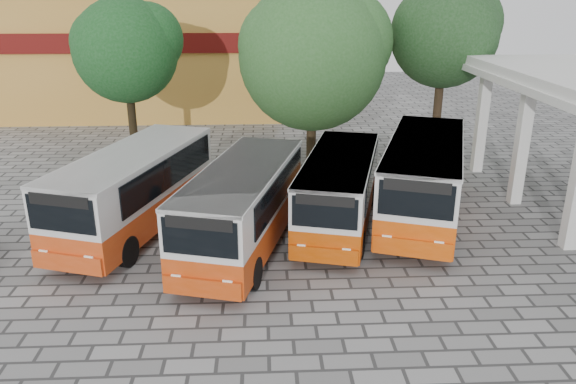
{
  "coord_description": "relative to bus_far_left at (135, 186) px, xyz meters",
  "views": [
    {
      "loc": [
        -2.58,
        -15.19,
        8.39
      ],
      "look_at": [
        -1.68,
        3.74,
        1.5
      ],
      "focal_mm": 35.0,
      "sensor_mm": 36.0,
      "label": 1
    }
  ],
  "objects": [
    {
      "name": "ground",
      "position": [
        7.17,
        -4.02,
        -1.73
      ],
      "size": [
        90.0,
        90.0,
        0.0
      ],
      "primitive_type": "plane",
      "color": "slate",
      "rests_on": "ground"
    },
    {
      "name": "shophouse_block",
      "position": [
        -3.83,
        21.96,
        2.44
      ],
      "size": [
        20.4,
        10.4,
        8.3
      ],
      "color": "#C28834",
      "rests_on": "ground"
    },
    {
      "name": "bus_far_left",
      "position": [
        0.0,
        0.0,
        0.0
      ],
      "size": [
        4.91,
        8.8,
        2.98
      ],
      "rotation": [
        0.0,
        0.0,
        -0.31
      ],
      "color": "#C53D0F",
      "rests_on": "ground"
    },
    {
      "name": "bus_centre_left",
      "position": [
        3.93,
        -1.73,
        -0.07
      ],
      "size": [
        4.4,
        8.41,
        2.87
      ],
      "rotation": [
        0.0,
        0.0,
        -0.26
      ],
      "color": "#BC3809",
      "rests_on": "ground"
    },
    {
      "name": "bus_centre_right",
      "position": [
        7.39,
        -0.02,
        -0.16
      ],
      "size": [
        4.1,
        7.95,
        2.71
      ],
      "rotation": [
        0.0,
        0.0,
        -0.26
      ],
      "color": "#B63C00",
      "rests_on": "ground"
    },
    {
      "name": "bus_far_right",
      "position": [
        10.65,
        0.57,
        0.06
      ],
      "size": [
        5.27,
        9.14,
        3.09
      ],
      "rotation": [
        0.0,
        0.0,
        -0.33
      ],
      "color": "#CC4403",
      "rests_on": "ground"
    },
    {
      "name": "tree_left",
      "position": [
        -2.12,
        10.05,
        3.9
      ],
      "size": [
        5.5,
        5.24,
        8.08
      ],
      "color": "black",
      "rests_on": "ground"
    },
    {
      "name": "tree_middle",
      "position": [
        7.19,
        8.63,
        3.77
      ],
      "size": [
        7.55,
        7.19,
        8.85
      ],
      "color": "#362918",
      "rests_on": "ground"
    },
    {
      "name": "tree_right",
      "position": [
        14.07,
        10.11,
        4.65
      ],
      "size": [
        5.77,
        5.49,
        8.95
      ],
      "color": "#37291A",
      "rests_on": "ground"
    }
  ]
}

